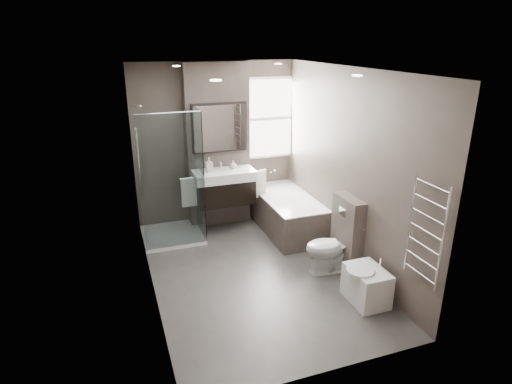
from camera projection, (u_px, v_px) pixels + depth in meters
name	position (u px, v px, depth m)	size (l,w,h in m)	color
room	(254.00, 180.00, 5.21)	(2.70, 3.90, 2.70)	#433F3E
vanity_pier	(218.00, 146.00, 6.78)	(1.00, 0.25, 2.60)	#4D433D
vanity	(224.00, 187.00, 6.67)	(0.95, 0.47, 0.66)	black
mirror_cabinet	(220.00, 128.00, 6.53)	(0.86, 0.08, 0.76)	black
towel_left	(189.00, 192.00, 6.48)	(0.24, 0.06, 0.44)	silver
towel_right	(258.00, 184.00, 6.83)	(0.24, 0.06, 0.44)	silver
shower_enclosure	(178.00, 209.00, 6.45)	(0.90, 0.90, 2.00)	white
bathtub	(286.00, 212.00, 6.81)	(0.75, 1.60, 0.57)	#4D433D
window	(268.00, 118.00, 7.03)	(0.98, 0.06, 1.33)	white
toilet	(332.00, 247.00, 5.59)	(0.39, 0.69, 0.70)	white
cistern_box	(347.00, 233.00, 5.64)	(0.19, 0.55, 1.00)	#4D433D
bidet	(366.00, 285.00, 4.98)	(0.45, 0.53, 0.54)	white
towel_radiator	(426.00, 231.00, 4.25)	(0.03, 0.49, 1.10)	silver
soap_bottle_a	(209.00, 165.00, 6.50)	(0.10, 0.10, 0.22)	white
soap_bottle_b	(233.00, 164.00, 6.66)	(0.10, 0.10, 0.13)	white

